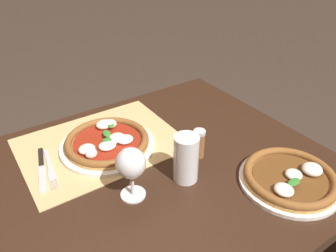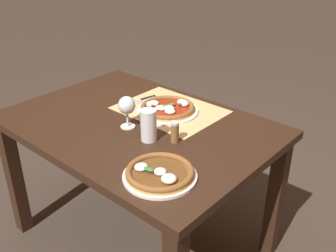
{
  "view_description": "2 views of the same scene",
  "coord_description": "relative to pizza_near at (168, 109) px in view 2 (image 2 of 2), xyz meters",
  "views": [
    {
      "loc": [
        0.29,
        0.66,
        1.38
      ],
      "look_at": [
        -0.2,
        -0.07,
        0.83
      ],
      "focal_mm": 35.0,
      "sensor_mm": 36.0,
      "label": 1
    },
    {
      "loc": [
        -1.23,
        1.17,
        1.59
      ],
      "look_at": [
        -0.2,
        -0.0,
        0.79
      ],
      "focal_mm": 42.0,
      "sensor_mm": 36.0,
      "label": 2
    }
  ],
  "objects": [
    {
      "name": "paper_placemat",
      "position": [
        0.01,
        -0.03,
        -0.02
      ],
      "size": [
        0.52,
        0.39,
        0.0
      ],
      "primitive_type": "cube",
      "color": "tan",
      "rests_on": "dining_table"
    },
    {
      "name": "dining_table",
      "position": [
        0.04,
        0.18,
        -0.13
      ],
      "size": [
        1.28,
        0.9,
        0.74
      ],
      "color": "black",
      "rests_on": "ground"
    },
    {
      "name": "pepper_shaker",
      "position": [
        -0.22,
        0.2,
        0.03
      ],
      "size": [
        0.04,
        0.04,
        0.1
      ],
      "color": "brown",
      "rests_on": "dining_table"
    },
    {
      "name": "wine_glass",
      "position": [
        0.04,
        0.24,
        0.08
      ],
      "size": [
        0.08,
        0.08,
        0.16
      ],
      "color": "silver",
      "rests_on": "dining_table"
    },
    {
      "name": "ground_plane",
      "position": [
        0.04,
        0.18,
        -0.76
      ],
      "size": [
        24.0,
        24.0,
        0.0
      ],
      "primitive_type": "plane",
      "color": "#382D26"
    },
    {
      "name": "pizza_near",
      "position": [
        0.0,
        0.0,
        0.0
      ],
      "size": [
        0.31,
        0.31,
        0.05
      ],
      "color": "white",
      "rests_on": "paper_placemat"
    },
    {
      "name": "pint_glass",
      "position": [
        -0.12,
        0.27,
        0.05
      ],
      "size": [
        0.07,
        0.07,
        0.15
      ],
      "color": "silver",
      "rests_on": "dining_table"
    },
    {
      "name": "knife",
      "position": [
        0.22,
        -0.0,
        -0.02
      ],
      "size": [
        0.07,
        0.21,
        0.01
      ],
      "color": "black",
      "rests_on": "paper_placemat"
    },
    {
      "name": "pizza_far",
      "position": [
        -0.36,
        0.45,
        -0.0
      ],
      "size": [
        0.28,
        0.28,
        0.05
      ],
      "color": "white",
      "rests_on": "dining_table"
    },
    {
      "name": "fork",
      "position": [
        0.19,
        0.01,
        -0.02
      ],
      "size": [
        0.05,
        0.2,
        0.0
      ],
      "color": "#B7B7BC",
      "rests_on": "paper_placemat"
    }
  ]
}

